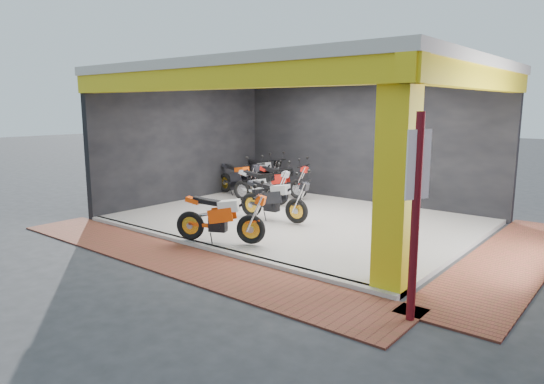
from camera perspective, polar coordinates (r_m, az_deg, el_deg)
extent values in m
plane|color=#2D2D30|center=(10.38, -3.40, -5.58)|extent=(80.00, 80.00, 0.00)
cube|color=silver|center=(11.87, 3.12, -3.32)|extent=(8.00, 6.00, 0.10)
cube|color=beige|center=(11.58, 3.29, 14.03)|extent=(8.40, 6.40, 0.20)
cube|color=black|center=(14.22, 10.56, 5.68)|extent=(8.20, 0.20, 3.50)
cube|color=black|center=(14.37, -10.25, 5.74)|extent=(0.20, 6.20, 3.50)
cube|color=gold|center=(7.34, 14.45, 1.56)|extent=(0.50, 0.50, 3.50)
cube|color=gold|center=(9.29, -7.88, 13.08)|extent=(8.40, 0.30, 0.40)
cube|color=gold|center=(9.78, 23.13, 12.23)|extent=(0.30, 6.40, 0.40)
cube|color=silver|center=(9.67, -7.50, -6.53)|extent=(8.00, 0.20, 0.10)
cube|color=brown|center=(9.18, -11.05, -7.76)|extent=(9.00, 1.40, 0.03)
cube|color=brown|center=(9.97, 26.27, -7.20)|extent=(1.40, 7.00, 0.03)
cylinder|color=#590D14|center=(6.42, 16.50, -3.22)|extent=(0.11, 0.11, 2.74)
cube|color=white|center=(6.30, 16.83, 3.09)|extent=(0.17, 0.36, 0.88)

